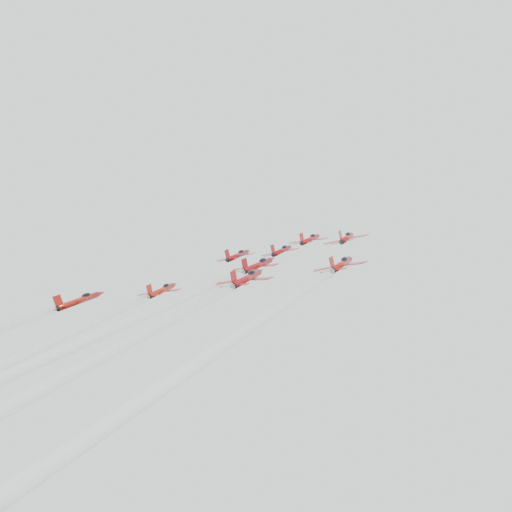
% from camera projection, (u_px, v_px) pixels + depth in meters
% --- Properties ---
extents(jet_lead, '(10.02, 13.08, 7.46)m').
position_uv_depth(jet_lead, '(310.00, 239.00, 152.91)').
color(jet_lead, '#B01013').
extents(jet_row2_left, '(9.90, 12.92, 7.37)m').
position_uv_depth(jet_row2_left, '(238.00, 255.00, 148.69)').
color(jet_row2_left, maroon).
extents(jet_row2_center, '(9.11, 11.88, 6.78)m').
position_uv_depth(jet_row2_center, '(282.00, 250.00, 140.60)').
color(jet_row2_center, maroon).
extents(jet_row2_right, '(10.39, 13.55, 7.73)m').
position_uv_depth(jet_row2_right, '(347.00, 238.00, 140.11)').
color(jet_row2_right, '#A4100F').
extents(jet_center, '(10.01, 97.18, 50.66)m').
position_uv_depth(jet_center, '(112.00, 339.00, 79.49)').
color(jet_center, '#9B0E11').
extents(jet_rear_right, '(10.42, 101.08, 52.69)m').
position_uv_depth(jet_rear_right, '(48.00, 385.00, 63.03)').
color(jet_rear_right, '#A70F14').
extents(jet_rear_farright, '(9.16, 88.86, 46.32)m').
position_uv_depth(jet_rear_farright, '(227.00, 349.00, 63.25)').
color(jet_rear_farright, '#A0140F').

